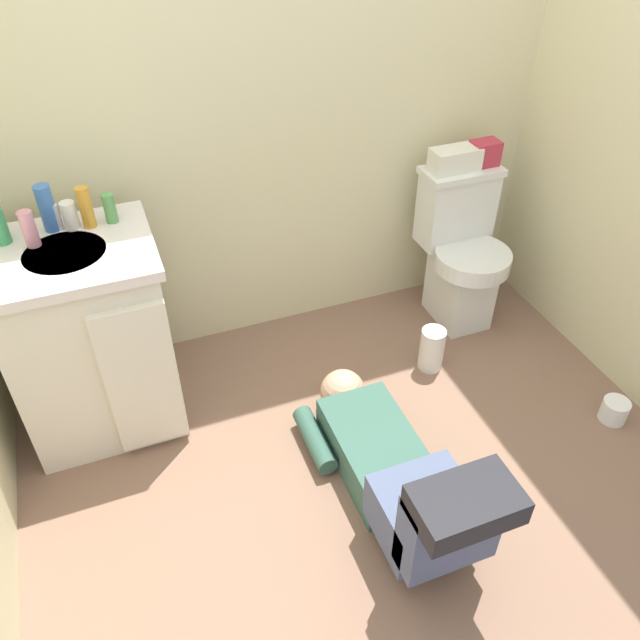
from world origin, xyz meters
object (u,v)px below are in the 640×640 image
at_px(vanity_cabinet, 91,339).
at_px(bottle_blue, 47,208).
at_px(toilet, 461,251).
at_px(bottle_green, 110,208).
at_px(toiletry_bag, 485,153).
at_px(toilet_paper_roll, 614,410).
at_px(tissue_box, 455,159).
at_px(bottle_amber, 86,207).
at_px(person_plumber, 398,473).
at_px(bottle_pink, 29,229).
at_px(paper_towel_roll, 432,349).
at_px(bottle_white, 70,215).
at_px(faucet, 58,217).

height_order(vanity_cabinet, bottle_blue, bottle_blue).
relative_size(toilet, bottle_green, 6.87).
height_order(toiletry_bag, toilet_paper_roll, toiletry_bag).
bearing_deg(vanity_cabinet, tissue_box, 6.40).
relative_size(tissue_box, bottle_amber, 1.43).
relative_size(person_plumber, tissue_box, 4.84).
distance_m(bottle_pink, bottle_green, 0.28).
bearing_deg(paper_towel_roll, bottle_green, 163.39).
bearing_deg(toilet_paper_roll, bottle_green, 152.51).
bearing_deg(toilet, tissue_box, 116.43).
height_order(tissue_box, bottle_pink, bottle_pink).
bearing_deg(tissue_box, paper_towel_roll, -121.88).
bearing_deg(toilet_paper_roll, bottle_white, 154.18).
relative_size(bottle_pink, bottle_white, 1.26).
bearing_deg(bottle_amber, toilet_paper_roll, -26.32).
xyz_separation_m(bottle_pink, bottle_blue, (0.07, 0.09, 0.02)).
relative_size(bottle_white, paper_towel_roll, 0.49).
bearing_deg(bottle_white, vanity_cabinet, -105.37).
height_order(faucet, toilet_paper_roll, faucet).
bearing_deg(toilet_paper_roll, bottle_blue, 154.58).
bearing_deg(bottle_amber, person_plumber, -49.69).
xyz_separation_m(vanity_cabinet, person_plumber, (0.91, -0.83, -0.24)).
relative_size(faucet, tissue_box, 0.45).
height_order(bottle_white, bottle_green, bottle_green).
bearing_deg(bottle_green, bottle_blue, 174.85).
bearing_deg(toilet_paper_roll, person_plumber, -177.55).
xyz_separation_m(faucet, toilet_paper_roll, (1.95, -0.93, -0.82)).
relative_size(bottle_pink, bottle_amber, 0.85).
relative_size(person_plumber, bottle_pink, 8.16).
relative_size(person_plumber, bottle_white, 10.27).
distance_m(toilet, toilet_paper_roll, 0.97).
distance_m(toilet, vanity_cabinet, 1.70).
relative_size(toilet, bottle_pink, 5.74).
bearing_deg(bottle_amber, bottle_blue, 169.07).
relative_size(vanity_cabinet, faucet, 8.20).
distance_m(toilet, person_plumber, 1.22).
distance_m(faucet, bottle_white, 0.04).
bearing_deg(bottle_green, toilet, -1.62).
xyz_separation_m(bottle_white, bottle_amber, (0.06, -0.01, 0.03)).
distance_m(toilet, paper_towel_roll, 0.51).
bearing_deg(bottle_white, tissue_box, 1.60).
distance_m(bottle_pink, toilet_paper_roll, 2.37).
xyz_separation_m(bottle_green, toilet_paper_roll, (1.77, -0.92, -0.82)).
relative_size(tissue_box, bottle_blue, 1.28).
distance_m(bottle_pink, paper_towel_roll, 1.71).
height_order(faucet, paper_towel_roll, faucet).
height_order(vanity_cabinet, faucet, faucet).
relative_size(faucet, toiletry_bag, 0.81).
height_order(toilet, bottle_pink, bottle_pink).
distance_m(toiletry_bag, toilet_paper_roll, 1.24).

